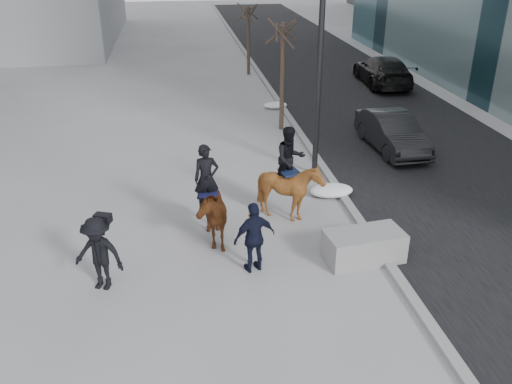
{
  "coord_description": "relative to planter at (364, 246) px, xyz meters",
  "views": [
    {
      "loc": [
        -1.78,
        -10.64,
        7.16
      ],
      "look_at": [
        0.0,
        1.2,
        1.5
      ],
      "focal_mm": 38.0,
      "sensor_mm": 36.0,
      "label": 1
    }
  ],
  "objects": [
    {
      "name": "car_far",
      "position": [
        6.59,
        16.44,
        0.38
      ],
      "size": [
        2.42,
        5.32,
        1.51
      ],
      "primitive_type": "imported",
      "rotation": [
        0.0,
        0.0,
        3.08
      ],
      "color": "black",
      "rests_on": "ground"
    },
    {
      "name": "planter",
      "position": [
        0.0,
        0.0,
        0.0
      ],
      "size": [
        1.98,
        1.17,
        0.75
      ],
      "primitive_type": "cube",
      "rotation": [
        0.0,
        0.0,
        0.13
      ],
      "color": "gray",
      "rests_on": "ground"
    },
    {
      "name": "tree_near",
      "position": [
        -0.08,
        10.07,
        1.97
      ],
      "size": [
        1.2,
        1.2,
        4.69
      ],
      "primitive_type": null,
      "color": "#392B21",
      "rests_on": "ground"
    },
    {
      "name": "road",
      "position": [
        4.52,
        9.87,
        -0.37
      ],
      "size": [
        8.0,
        90.0,
        0.01
      ],
      "primitive_type": "cube",
      "color": "black",
      "rests_on": "ground"
    },
    {
      "name": "snow_piles",
      "position": [
        0.22,
        6.91,
        -0.22
      ],
      "size": [
        1.33,
        10.16,
        0.34
      ],
      "color": "white",
      "rests_on": "ground"
    },
    {
      "name": "curb",
      "position": [
        0.52,
        9.87,
        -0.32
      ],
      "size": [
        0.25,
        90.0,
        0.12
      ],
      "primitive_type": "cube",
      "color": "gray",
      "rests_on": "ground"
    },
    {
      "name": "mounted_right",
      "position": [
        -1.34,
        2.39,
        0.68
      ],
      "size": [
        1.69,
        1.83,
        2.63
      ],
      "color": "#512910",
      "rests_on": "ground"
    },
    {
      "name": "car_near",
      "position": [
        3.48,
        7.14,
        0.3
      ],
      "size": [
        1.59,
        4.16,
        1.35
      ],
      "primitive_type": "imported",
      "rotation": [
        0.0,
        0.0,
        0.04
      ],
      "color": "black",
      "rests_on": "ground"
    },
    {
      "name": "lamppost",
      "position": [
        0.12,
        5.13,
        4.62
      ],
      "size": [
        0.25,
        2.31,
        9.09
      ],
      "color": "black",
      "rests_on": "ground"
    },
    {
      "name": "camera_crew",
      "position": [
        -6.16,
        -0.25,
        0.51
      ],
      "size": [
        1.29,
        1.02,
        1.75
      ],
      "color": "black",
      "rests_on": "ground"
    },
    {
      "name": "mounted_left",
      "position": [
        -3.65,
        1.51,
        0.58
      ],
      "size": [
        1.15,
        2.09,
        2.57
      ],
      "color": "#4A220E",
      "rests_on": "ground"
    },
    {
      "name": "tree_far",
      "position": [
        -0.08,
        19.9,
        1.67
      ],
      "size": [
        1.2,
        1.2,
        4.1
      ],
      "primitive_type": null,
      "color": "#342A1E",
      "rests_on": "ground"
    },
    {
      "name": "feeder",
      "position": [
        -2.68,
        -0.04,
        0.5
      ],
      "size": [
        1.11,
        1.0,
        1.75
      ],
      "color": "black",
      "rests_on": "ground"
    },
    {
      "name": "ground",
      "position": [
        -2.48,
        -0.13,
        -0.38
      ],
      "size": [
        120.0,
        120.0,
        0.0
      ],
      "primitive_type": "plane",
      "color": "gray",
      "rests_on": "ground"
    }
  ]
}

